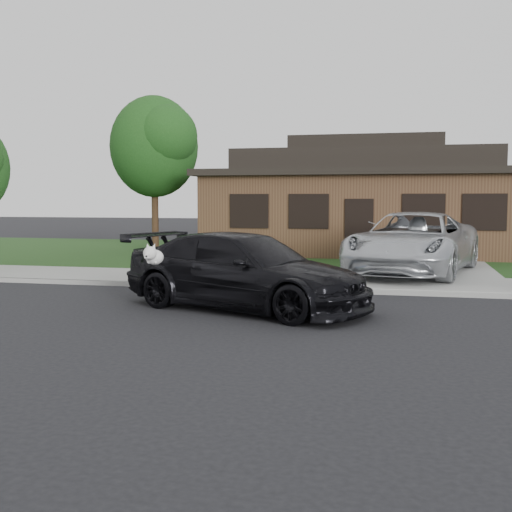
# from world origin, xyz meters

# --- Properties ---
(ground) EXTENTS (120.00, 120.00, 0.00)m
(ground) POSITION_xyz_m (0.00, 0.00, 0.00)
(ground) COLOR black
(ground) RESTS_ON ground
(sidewalk) EXTENTS (60.00, 3.00, 0.12)m
(sidewalk) POSITION_xyz_m (0.00, 5.00, 0.06)
(sidewalk) COLOR gray
(sidewalk) RESTS_ON ground
(curb) EXTENTS (60.00, 0.12, 0.12)m
(curb) POSITION_xyz_m (0.00, 3.50, 0.06)
(curb) COLOR gray
(curb) RESTS_ON ground
(lawn) EXTENTS (60.00, 13.00, 0.13)m
(lawn) POSITION_xyz_m (0.00, 13.00, 0.07)
(lawn) COLOR #193814
(lawn) RESTS_ON ground
(driveway) EXTENTS (4.50, 13.00, 0.14)m
(driveway) POSITION_xyz_m (6.00, 10.00, 0.07)
(driveway) COLOR gray
(driveway) RESTS_ON ground
(sedan) EXTENTS (5.86, 4.04, 1.57)m
(sedan) POSITION_xyz_m (2.38, 0.80, 0.79)
(sedan) COLOR black
(sedan) RESTS_ON ground
(minivan) EXTENTS (4.28, 6.83, 1.76)m
(minivan) POSITION_xyz_m (5.83, 7.00, 1.02)
(minivan) COLOR silver
(minivan) RESTS_ON driveway
(recycling_bin) EXTENTS (0.74, 0.74, 1.02)m
(recycling_bin) POSITION_xyz_m (1.45, 3.99, 0.63)
(recycling_bin) COLOR navy
(recycling_bin) RESTS_ON sidewalk
(house) EXTENTS (12.60, 8.60, 4.65)m
(house) POSITION_xyz_m (4.00, 15.00, 2.13)
(house) COLOR #422B1C
(house) RESTS_ON ground
(tree_0) EXTENTS (3.78, 3.60, 6.34)m
(tree_0) POSITION_xyz_m (-4.34, 12.88, 4.48)
(tree_0) COLOR #332114
(tree_0) RESTS_ON ground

